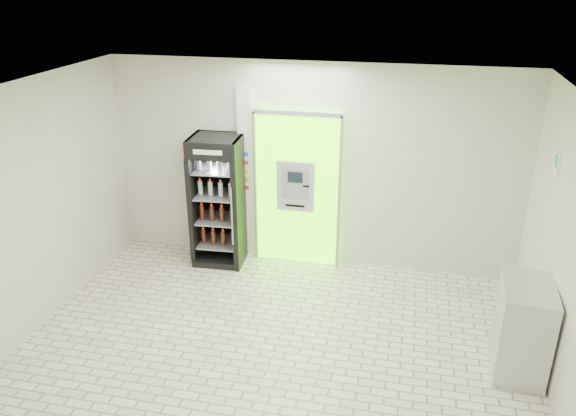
% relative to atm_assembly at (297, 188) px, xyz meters
% --- Properties ---
extents(ground, '(6.00, 6.00, 0.00)m').
position_rel_atm_assembly_xyz_m(ground, '(0.20, -2.41, -1.17)').
color(ground, beige).
rests_on(ground, ground).
extents(room_shell, '(6.00, 6.00, 6.00)m').
position_rel_atm_assembly_xyz_m(room_shell, '(0.20, -2.41, 0.67)').
color(room_shell, beige).
rests_on(room_shell, ground).
extents(atm_assembly, '(1.30, 0.24, 2.33)m').
position_rel_atm_assembly_xyz_m(atm_assembly, '(0.00, 0.00, 0.00)').
color(atm_assembly, '#5BFF03').
rests_on(atm_assembly, ground).
extents(pillar, '(0.22, 0.11, 2.60)m').
position_rel_atm_assembly_xyz_m(pillar, '(-0.78, 0.04, 0.13)').
color(pillar, silver).
rests_on(pillar, ground).
extents(beverage_cooler, '(0.77, 0.72, 1.95)m').
position_rel_atm_assembly_xyz_m(beverage_cooler, '(-1.14, -0.24, -0.23)').
color(beverage_cooler, black).
rests_on(beverage_cooler, ground).
extents(steel_cabinet, '(0.59, 0.83, 1.06)m').
position_rel_atm_assembly_xyz_m(steel_cabinet, '(2.92, -2.00, -0.64)').
color(steel_cabinet, '#B7BABF').
rests_on(steel_cabinet, ground).
extents(exit_sign, '(0.02, 0.22, 0.26)m').
position_rel_atm_assembly_xyz_m(exit_sign, '(3.19, -1.01, 0.95)').
color(exit_sign, white).
rests_on(exit_sign, room_shell).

